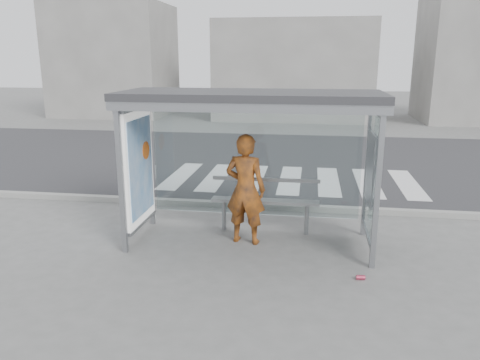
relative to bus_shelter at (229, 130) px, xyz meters
name	(u,v)px	position (x,y,z in m)	size (l,w,h in m)	color
ground	(250,243)	(0.37, -0.06, -1.98)	(80.00, 80.00, 0.00)	#5E5E5C
road	(278,160)	(0.37, 6.94, -1.98)	(30.00, 10.00, 0.01)	#2D2D30
curb	(261,206)	(0.37, 1.89, -1.92)	(30.00, 0.18, 0.12)	gray
crosswalk	(290,180)	(0.87, 4.44, -1.98)	(6.55, 3.00, 0.00)	silver
bus_shelter	(229,130)	(0.00, 0.00, 0.00)	(4.25, 1.65, 2.62)	gray
building_left	(114,60)	(-9.63, 17.94, 1.02)	(6.00, 5.00, 6.00)	slate
building_center	(294,70)	(0.37, 17.94, 0.52)	(8.00, 5.00, 5.00)	slate
building_right	(476,50)	(9.37, 17.94, 1.52)	(5.00, 5.00, 7.00)	slate
person	(245,189)	(0.29, -0.02, -1.02)	(0.70, 0.46, 1.93)	orange
bench	(265,201)	(0.58, 0.52, -1.38)	(1.97, 0.24, 1.02)	gray
soda_can	(361,277)	(2.16, -1.21, -1.95)	(0.07, 0.07, 0.13)	#D43E5E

